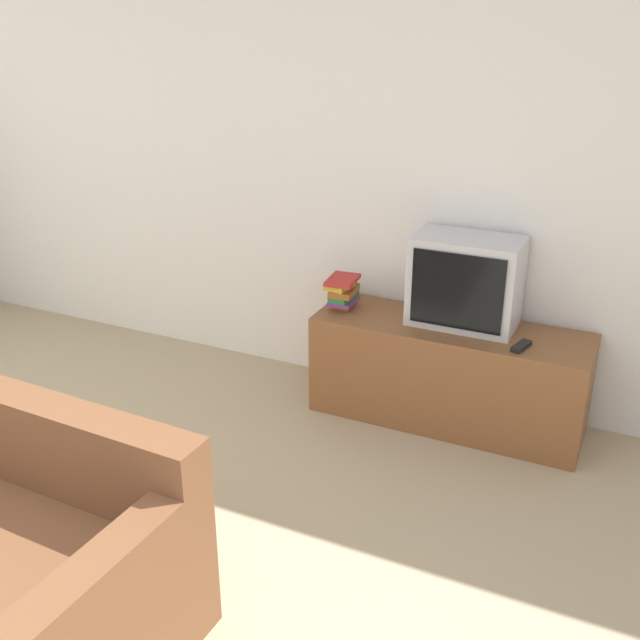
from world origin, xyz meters
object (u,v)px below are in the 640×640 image
(tv_stand, at_px, (448,374))
(remote_on_stand, at_px, (521,346))
(book_stack, at_px, (343,292))
(television, at_px, (466,281))

(tv_stand, distance_m, remote_on_stand, 0.49)
(tv_stand, bearing_deg, book_stack, -179.94)
(tv_stand, height_order, remote_on_stand, remote_on_stand)
(remote_on_stand, bearing_deg, book_stack, 173.32)
(television, xyz_separation_m, book_stack, (-0.66, -0.06, -0.14))
(television, bearing_deg, book_stack, -174.55)
(remote_on_stand, bearing_deg, tv_stand, 162.80)
(tv_stand, bearing_deg, remote_on_stand, -17.20)
(tv_stand, distance_m, television, 0.52)
(tv_stand, height_order, book_stack, book_stack)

